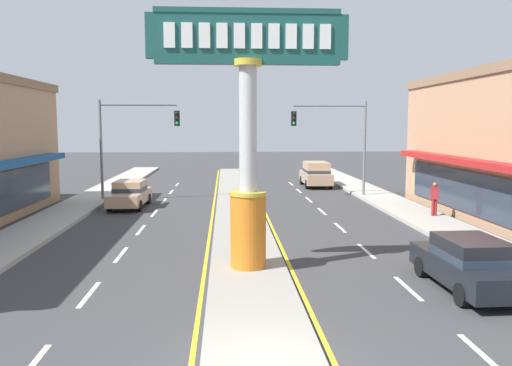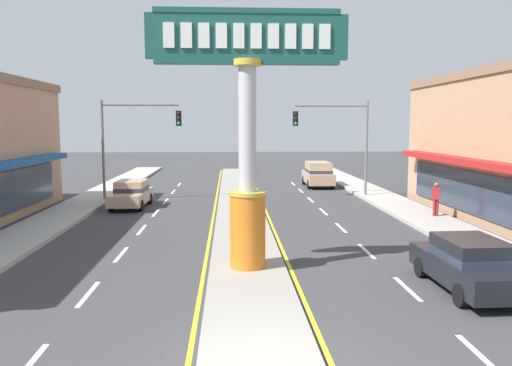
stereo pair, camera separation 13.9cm
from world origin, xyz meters
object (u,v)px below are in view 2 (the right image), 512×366
object	(u,v)px
district_sign	(247,139)
traffic_light_left_side	(132,132)
sedan_near_left_lane	(131,194)
sedan_near_right_lane	(469,264)
pedestrian_near_kerb	(436,197)
suv_far_right_lane	(318,174)
traffic_light_right_side	(340,132)

from	to	relation	value
district_sign	traffic_light_left_side	size ratio (longest dim) A/B	1.31
district_sign	sedan_near_left_lane	bearing A→B (deg)	115.03
sedan_near_left_lane	sedan_near_right_lane	bearing A→B (deg)	-51.49
traffic_light_left_side	pedestrian_near_kerb	bearing A→B (deg)	-22.96
traffic_light_left_side	suv_far_right_lane	world-z (taller)	traffic_light_left_side
district_sign	traffic_light_left_side	bearing A→B (deg)	112.77
suv_far_right_lane	pedestrian_near_kerb	world-z (taller)	suv_far_right_lane
sedan_near_right_lane	sedan_near_left_lane	distance (m)	19.86
district_sign	suv_far_right_lane	world-z (taller)	district_sign
pedestrian_near_kerb	suv_far_right_lane	bearing A→B (deg)	104.24
sedan_near_right_lane	suv_far_right_lane	world-z (taller)	suv_far_right_lane
district_sign	traffic_light_right_side	bearing A→B (deg)	68.36
sedan_near_right_lane	pedestrian_near_kerb	bearing A→B (deg)	72.13
traffic_light_left_side	sedan_near_left_lane	size ratio (longest dim) A/B	1.42
traffic_light_right_side	sedan_near_right_lane	xyz separation A→B (m)	(-0.28, -18.61, -3.46)
district_sign	traffic_light_left_side	distance (m)	16.71
suv_far_right_lane	traffic_light_left_side	bearing A→B (deg)	-151.13
traffic_light_right_side	sedan_near_left_lane	size ratio (longest dim) A/B	1.42
district_sign	sedan_near_right_lane	world-z (taller)	district_sign
traffic_light_right_side	district_sign	bearing A→B (deg)	-111.64
traffic_light_right_side	sedan_near_right_lane	bearing A→B (deg)	-90.87
sedan_near_right_lane	pedestrian_near_kerb	world-z (taller)	pedestrian_near_kerb
suv_far_right_lane	pedestrian_near_kerb	size ratio (longest dim) A/B	2.76
pedestrian_near_kerb	sedan_near_left_lane	bearing A→B (deg)	163.59
traffic_light_left_side	sedan_near_left_lane	xyz separation A→B (m)	(0.29, -2.17, -3.46)
sedan_near_left_lane	pedestrian_near_kerb	distance (m)	16.55
traffic_light_left_side	pedestrian_near_kerb	size ratio (longest dim) A/B	3.70
traffic_light_left_side	traffic_light_right_side	size ratio (longest dim) A/B	1.00
sedan_near_right_lane	pedestrian_near_kerb	size ratio (longest dim) A/B	2.58
suv_far_right_lane	sedan_near_right_lane	bearing A→B (deg)	-90.00
district_sign	pedestrian_near_kerb	distance (m)	13.31
pedestrian_near_kerb	traffic_light_left_side	bearing A→B (deg)	157.04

